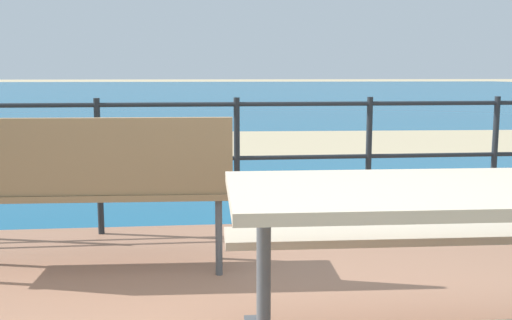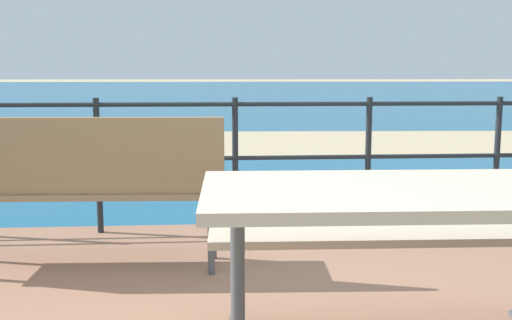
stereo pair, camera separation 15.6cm
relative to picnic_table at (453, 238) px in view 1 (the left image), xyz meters
name	(u,v)px [view 1 (the left image)]	position (x,y,z in m)	size (l,w,h in m)	color
sea_water	(198,91)	(-0.59, 39.91, -0.63)	(90.00, 90.00, 0.01)	#145B84
beach_strip	(212,143)	(-0.59, 8.42, -0.63)	(54.00, 3.92, 0.01)	tan
picnic_table	(453,238)	(0.00, 0.00, 0.00)	(1.61, 1.39, 0.76)	#BCAD93
park_bench	(85,179)	(-1.51, 1.46, -0.02)	(1.68, 0.48, 0.91)	#8C704C
railing_fence	(237,149)	(-0.59, 2.33, 0.03)	(5.94, 0.04, 0.98)	#1E2328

